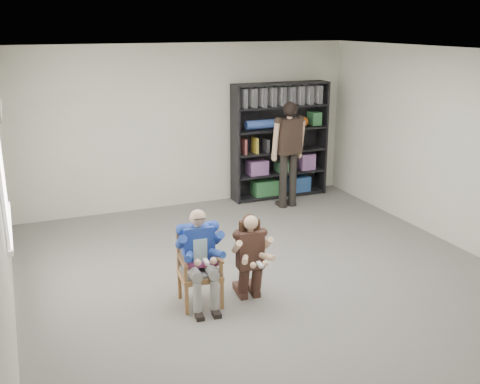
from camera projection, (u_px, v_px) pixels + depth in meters
name	position (u px, v px, depth m)	size (l,w,h in m)	color
room_shell	(275.00, 175.00, 6.60)	(6.00, 7.00, 2.80)	silver
floor	(273.00, 283.00, 7.01)	(6.00, 7.00, 0.01)	slate
window_left	(2.00, 161.00, 6.33)	(0.16, 2.00, 1.75)	silver
armchair	(200.00, 268.00, 6.38)	(0.51, 0.49, 0.88)	olive
seated_man	(200.00, 258.00, 6.35)	(0.49, 0.69, 1.15)	navy
kneeling_woman	(251.00, 258.00, 6.47)	(0.44, 0.71, 1.05)	#3A251B
bookshelf	(280.00, 141.00, 10.22)	(1.80, 0.38, 2.10)	black
standing_man	(289.00, 156.00, 9.66)	(0.57, 0.32, 1.84)	black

